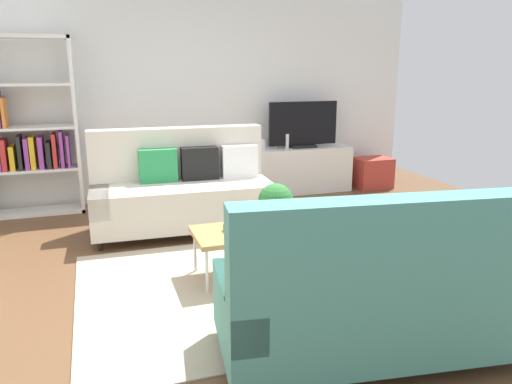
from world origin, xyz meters
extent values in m
plane|color=brown|center=(0.00, 0.00, 0.00)|extent=(7.68, 7.68, 0.00)
cube|color=white|center=(0.00, 2.80, 1.45)|extent=(6.40, 0.12, 2.90)
cube|color=tan|center=(-0.05, -0.32, 0.01)|extent=(2.90, 2.20, 0.01)
cube|color=beige|center=(-0.40, 1.23, 0.32)|extent=(1.93, 0.91, 0.44)
cube|color=beige|center=(-0.39, 1.55, 0.82)|extent=(1.91, 0.27, 0.56)
cube|color=beige|center=(0.45, 1.19, 0.43)|extent=(0.23, 0.85, 0.22)
cube|color=beige|center=(-1.25, 1.26, 0.43)|extent=(0.23, 0.85, 0.22)
cylinder|color=black|center=(0.45, 0.85, 0.05)|extent=(0.05, 0.05, 0.10)
cylinder|color=black|center=(-1.29, 0.92, 0.05)|extent=(0.05, 0.05, 0.10)
cylinder|color=black|center=(0.48, 1.53, 0.05)|extent=(0.05, 0.05, 0.10)
cylinder|color=black|center=(-1.26, 1.60, 0.05)|extent=(0.05, 0.05, 0.10)
cube|color=white|center=(0.27, 1.34, 0.72)|extent=(0.40, 0.15, 0.36)
cube|color=black|center=(-0.18, 1.36, 0.72)|extent=(0.40, 0.15, 0.36)
cube|color=#288C4C|center=(-0.63, 1.37, 0.72)|extent=(0.40, 0.15, 0.36)
cube|color=teal|center=(0.30, -1.47, 0.32)|extent=(1.99, 1.08, 0.44)
cube|color=teal|center=(0.25, -1.79, 0.82)|extent=(1.91, 0.45, 0.56)
cube|color=teal|center=(-0.55, -1.36, 0.43)|extent=(0.31, 0.86, 0.22)
cube|color=teal|center=(1.14, -1.59, 0.43)|extent=(0.31, 0.86, 0.22)
cylinder|color=black|center=(-0.52, -1.02, 0.05)|extent=(0.05, 0.05, 0.10)
cylinder|color=black|center=(1.20, -1.25, 0.05)|extent=(0.05, 0.05, 0.10)
cube|color=#288C4C|center=(-0.39, -1.53, 0.72)|extent=(0.41, 0.19, 0.36)
cube|color=black|center=(0.06, -1.58, 0.72)|extent=(0.41, 0.19, 0.36)
cube|color=#B7844C|center=(0.00, -0.12, 0.40)|extent=(1.10, 0.56, 0.04)
cylinder|color=silver|center=(-0.50, 0.11, 0.19)|extent=(0.02, 0.02, 0.38)
cylinder|color=silver|center=(0.50, 0.11, 0.19)|extent=(0.02, 0.02, 0.38)
cylinder|color=silver|center=(-0.50, -0.35, 0.19)|extent=(0.02, 0.02, 0.38)
cylinder|color=silver|center=(0.50, -0.35, 0.19)|extent=(0.02, 0.02, 0.38)
cube|color=silver|center=(1.52, 2.46, 0.32)|extent=(1.40, 0.44, 0.64)
cube|color=black|center=(1.52, 2.44, 0.66)|extent=(0.36, 0.20, 0.04)
cube|color=black|center=(1.52, 2.44, 0.98)|extent=(1.00, 0.05, 0.60)
cube|color=white|center=(-1.45, 2.48, 1.05)|extent=(0.04, 0.36, 2.10)
cube|color=white|center=(-1.98, 2.48, 2.08)|extent=(1.10, 0.36, 0.04)
cube|color=white|center=(-1.98, 2.48, 0.02)|extent=(1.10, 0.36, 0.04)
cube|color=white|center=(-1.98, 2.48, 0.55)|extent=(1.02, 0.36, 0.03)
cube|color=white|center=(-1.98, 2.48, 1.05)|extent=(1.02, 0.36, 0.03)
cube|color=white|center=(-1.98, 2.48, 1.55)|extent=(1.02, 0.36, 0.03)
cube|color=purple|center=(-2.32, 2.48, 0.75)|extent=(0.03, 0.29, 0.36)
cube|color=red|center=(-2.27, 2.48, 0.75)|extent=(0.05, 0.29, 0.37)
cube|color=gold|center=(-2.18, 2.48, 0.71)|extent=(0.05, 0.29, 0.28)
cube|color=#262626|center=(-2.10, 2.48, 0.77)|extent=(0.04, 0.29, 0.40)
cube|color=purple|center=(-2.02, 2.48, 0.75)|extent=(0.05, 0.29, 0.37)
cube|color=gold|center=(-1.96, 2.48, 0.76)|extent=(0.06, 0.29, 0.39)
cube|color=purple|center=(-1.87, 2.48, 0.75)|extent=(0.05, 0.29, 0.38)
cube|color=#262626|center=(-1.78, 2.48, 0.72)|extent=(0.04, 0.29, 0.31)
cube|color=red|center=(-1.72, 2.48, 0.77)|extent=(0.04, 0.29, 0.41)
cube|color=purple|center=(-1.63, 2.48, 0.78)|extent=(0.04, 0.29, 0.44)
cube|color=purple|center=(-1.56, 2.48, 0.76)|extent=(0.03, 0.29, 0.39)
cube|color=orange|center=(-2.22, 2.48, 1.23)|extent=(0.03, 0.29, 0.34)
cube|color=#B2382D|center=(2.62, 2.36, 0.22)|extent=(0.52, 0.40, 0.44)
cylinder|color=brown|center=(0.14, -0.16, 0.48)|extent=(0.17, 0.17, 0.12)
sphere|color=#2D7233|center=(0.14, -0.16, 0.66)|extent=(0.30, 0.30, 0.30)
cube|color=#3F8C4C|center=(-0.16, -0.14, 0.43)|extent=(0.26, 0.20, 0.03)
cube|color=#3F8C4C|center=(-0.16, -0.14, 0.46)|extent=(0.26, 0.21, 0.03)
cylinder|color=silver|center=(0.94, 2.51, 0.71)|extent=(0.12, 0.12, 0.14)
cylinder|color=silver|center=(1.12, 2.51, 0.71)|extent=(0.10, 0.10, 0.14)
cylinder|color=silver|center=(1.28, 2.42, 0.74)|extent=(0.05, 0.05, 0.21)
camera|label=1|loc=(-1.28, -3.90, 1.77)|focal=34.75mm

